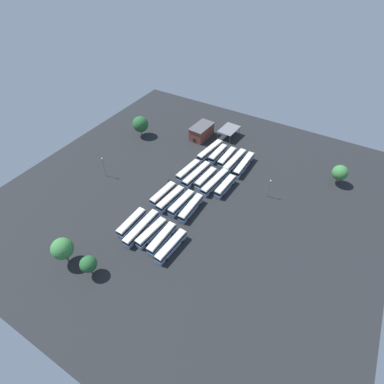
{
  "coord_description": "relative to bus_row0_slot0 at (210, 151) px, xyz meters",
  "views": [
    {
      "loc": [
        66.23,
        38.51,
        73.89
      ],
      "look_at": [
        0.82,
        -0.29,
        1.45
      ],
      "focal_mm": 27.43,
      "sensor_mm": 36.0,
      "label": 1
    }
  ],
  "objects": [
    {
      "name": "bus_row0_slot4",
      "position": [
        1.47,
        15.97,
        0.0
      ],
      "size": [
        15.14,
        2.63,
        3.34
      ],
      "color": "silver",
      "rests_on": "ground_plane"
    },
    {
      "name": "bus_row3_slot1",
      "position": [
        47.88,
        1.0,
        0.0
      ],
      "size": [
        15.16,
        2.78,
        3.34
      ],
      "color": "silver",
      "rests_on": "ground_plane"
    },
    {
      "name": "bus_row3_slot0",
      "position": [
        47.76,
        -3.14,
        -0.0
      ],
      "size": [
        11.89,
        2.61,
        3.34
      ],
      "color": "silver",
      "rests_on": "ground_plane"
    },
    {
      "name": "bus_row0_slot0",
      "position": [
        0.0,
        0.0,
        0.0
      ],
      "size": [
        15.3,
        4.32,
        3.34
      ],
      "color": "silver",
      "rests_on": "ground_plane"
    },
    {
      "name": "bus_row1_slot0",
      "position": [
        15.92,
        -1.06,
        -0.0
      ],
      "size": [
        12.66,
        3.72,
        3.34
      ],
      "color": "silver",
      "rests_on": "ground_plane"
    },
    {
      "name": "lamp_post_mid_lot",
      "position": [
        33.11,
        -27.84,
        2.94
      ],
      "size": [
        0.56,
        0.28,
        8.59
      ],
      "color": "slate",
      "rests_on": "ground_plane"
    },
    {
      "name": "ground_plane",
      "position": [
        24.41,
        6.44,
        -1.77
      ],
      "size": [
        127.5,
        127.5,
        0.0
      ],
      "primitive_type": "plane",
      "color": "black"
    },
    {
      "name": "tree_north_edge",
      "position": [
        -7.72,
        49.46,
        3.51
      ],
      "size": [
        5.61,
        5.61,
        8.1
      ],
      "color": "brown",
      "rests_on": "ground_plane"
    },
    {
      "name": "bus_row1_slot1",
      "position": [
        16.2,
        2.93,
        0.0
      ],
      "size": [
        15.27,
        3.9,
        3.34
      ],
      "color": "silver",
      "rests_on": "ground_plane"
    },
    {
      "name": "bus_row0_slot1",
      "position": [
        0.33,
        3.81,
        -0.0
      ],
      "size": [
        11.69,
        3.0,
        3.34
      ],
      "color": "silver",
      "rests_on": "ground_plane"
    },
    {
      "name": "bus_row2_slot2",
      "position": [
        32.16,
        5.99,
        -0.0
      ],
      "size": [
        12.28,
        3.37,
        3.34
      ],
      "color": "silver",
      "rests_on": "ground_plane"
    },
    {
      "name": "lamp_post_by_building",
      "position": [
        12.14,
        29.75,
        2.44
      ],
      "size": [
        0.56,
        0.28,
        7.61
      ],
      "color": "slate",
      "rests_on": "ground_plane"
    },
    {
      "name": "bus_row0_slot3",
      "position": [
        1.17,
        11.81,
        0.0
      ],
      "size": [
        15.24,
        3.52,
        3.34
      ],
      "color": "silver",
      "rests_on": "ground_plane"
    },
    {
      "name": "bus_row2_slot3",
      "position": [
        32.43,
        9.95,
        -0.0
      ],
      "size": [
        12.46,
        2.58,
        3.34
      ],
      "color": "silver",
      "rests_on": "ground_plane"
    },
    {
      "name": "bus_row3_slot4",
      "position": [
        48.97,
        12.93,
        -0.0
      ],
      "size": [
        12.8,
        3.36,
        3.34
      ],
      "color": "silver",
      "rests_on": "ground_plane"
    },
    {
      "name": "bus_row1_slot2",
      "position": [
        16.48,
        6.95,
        -0.0
      ],
      "size": [
        11.68,
        3.39,
        3.34
      ],
      "color": "silver",
      "rests_on": "ground_plane"
    },
    {
      "name": "bus_row1_slot4",
      "position": [
        16.74,
        15.13,
        -0.0
      ],
      "size": [
        11.66,
        3.2,
        3.34
      ],
      "color": "silver",
      "rests_on": "ground_plane"
    },
    {
      "name": "bus_row2_slot0",
      "position": [
        31.62,
        -1.97,
        -0.0
      ],
      "size": [
        11.9,
        3.38,
        3.34
      ],
      "color": "silver",
      "rests_on": "ground_plane"
    },
    {
      "name": "puddle_centre_drain",
      "position": [
        23.0,
        -5.12,
        -1.77
      ],
      "size": [
        1.79,
        1.79,
        0.01
      ],
      "primitive_type": "cylinder",
      "color": "black",
      "rests_on": "ground_plane"
    },
    {
      "name": "bus_row3_slot3",
      "position": [
        48.05,
        8.89,
        -0.0
      ],
      "size": [
        12.21,
        2.65,
        3.34
      ],
      "color": "silver",
      "rests_on": "ground_plane"
    },
    {
      "name": "maintenance_shelter",
      "position": [
        -15.92,
        0.97,
        2.25
      ],
      "size": [
        10.26,
        7.39,
        4.22
      ],
      "color": "slate",
      "rests_on": "ground_plane"
    },
    {
      "name": "puddle_back_corner",
      "position": [
        28.37,
        3.66,
        -1.77
      ],
      "size": [
        3.8,
        3.8,
        0.01
      ],
      "primitive_type": "cylinder",
      "color": "black",
      "rests_on": "ground_plane"
    },
    {
      "name": "bus_row0_slot2",
      "position": [
        0.64,
        8.11,
        -0.0
      ],
      "size": [
        12.24,
        2.7,
        3.34
      ],
      "color": "silver",
      "rests_on": "ground_plane"
    },
    {
      "name": "tree_northeast",
      "position": [
        67.05,
        -1.9,
        2.89
      ],
      "size": [
        4.7,
        4.7,
        7.03
      ],
      "color": "brown",
      "rests_on": "ground_plane"
    },
    {
      "name": "tree_east_edge",
      "position": [
        3.24,
        -33.65,
        4.08
      ],
      "size": [
        7.0,
        7.0,
        9.36
      ],
      "color": "brown",
      "rests_on": "ground_plane"
    },
    {
      "name": "depot_building",
      "position": [
        -9.39,
        -9.43,
        1.21
      ],
      "size": [
        12.15,
        7.54,
        5.93
      ],
      "color": "brown",
      "rests_on": "ground_plane"
    },
    {
      "name": "tree_west_edge",
      "position": [
        67.64,
        -10.81,
        4.34
      ],
      "size": [
        6.22,
        6.22,
        9.24
      ],
      "color": "brown",
      "rests_on": "ground_plane"
    },
    {
      "name": "bus_row3_slot2",
      "position": [
        47.77,
        4.76,
        -0.0
      ],
      "size": [
        12.18,
        3.66,
        3.34
      ],
      "color": "silver",
      "rests_on": "ground_plane"
    },
    {
      "name": "bus_row1_slot3",
      "position": [
        16.5,
        10.89,
        0.0
      ],
      "size": [
        15.28,
        4.07,
        3.34
      ],
      "color": "silver",
      "rests_on": "ground_plane"
    },
    {
      "name": "bus_row2_slot1",
      "position": [
        32.38,
        1.7,
        -0.0
      ],
      "size": [
        12.72,
        3.64,
        3.34
      ],
      "color": "silver",
      "rests_on": "ground_plane"
    }
  ]
}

